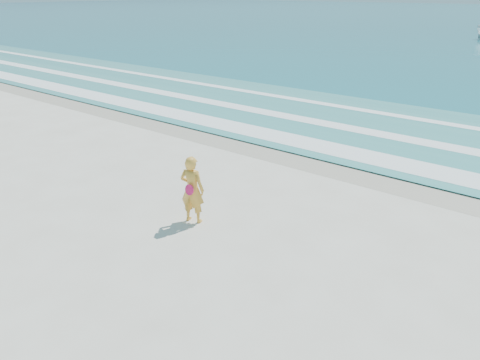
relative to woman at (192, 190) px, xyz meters
The scene contains 7 objects.
ground 3.18m from the woman, 79.53° to the right, with size 400.00×400.00×0.00m, color silver.
wet_sand 6.09m from the woman, 84.71° to the left, with size 400.00×2.40×0.00m, color #B2A893.
shallow 11.04m from the woman, 87.11° to the left, with size 400.00×10.00×0.01m, color #59B7AD.
foam_near 7.36m from the woman, 85.65° to the left, with size 400.00×1.40×0.01m, color white.
foam_mid 10.25m from the woman, 86.89° to the left, with size 400.00×0.90×0.01m, color white.
foam_far 13.53m from the woman, 87.65° to the left, with size 400.00×0.60×0.01m, color white.
woman is the anchor object (origin of this frame).
Camera 1 is at (7.07, -4.56, 5.51)m, focal length 35.00 mm.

